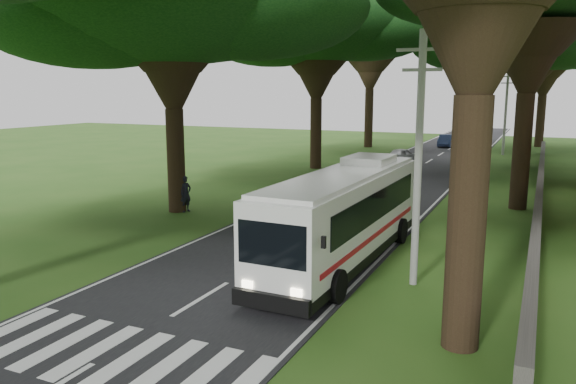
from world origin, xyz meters
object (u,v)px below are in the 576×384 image
object	(u,v)px
distant_car_a	(402,155)
distant_car_b	(446,141)
distant_car_c	(475,137)
pole_mid	(484,122)
pole_near	(418,156)
pedestrian	(186,194)
coach_bus	(345,214)
pole_far	(506,111)

from	to	relation	value
distant_car_a	distant_car_b	size ratio (longest dim) A/B	0.89
distant_car_c	pole_mid	bearing A→B (deg)	116.10
pole_near	pole_mid	distance (m)	20.00
distant_car_b	pole_mid	bearing A→B (deg)	-78.55
distant_car_b	pedestrian	distance (m)	40.24
pole_near	distant_car_c	world-z (taller)	pole_near
coach_bus	distant_car_b	xyz separation A→B (m)	(-3.50, 44.49, -1.11)
pole_far	distant_car_b	size ratio (longest dim) A/B	2.03
coach_bus	distant_car_a	bearing A→B (deg)	100.52
pole_far	distant_car_a	bearing A→B (deg)	-128.83
distant_car_a	pedestrian	world-z (taller)	pedestrian
pedestrian	coach_bus	bearing A→B (deg)	-100.50
pole_mid	distant_car_b	bearing A→B (deg)	103.75
pole_near	distant_car_a	xyz separation A→B (m)	(-7.57, 30.59, -3.55)
coach_bus	distant_car_a	xyz separation A→B (m)	(-4.77, 29.34, -1.17)
pole_near	coach_bus	world-z (taller)	pole_near
pole_far	coach_bus	xyz separation A→B (m)	(-2.80, -38.75, -2.39)
distant_car_a	pedestrian	size ratio (longest dim) A/B	1.87
pole_far	distant_car_c	bearing A→B (deg)	108.55
pole_mid	pedestrian	distance (m)	19.34
coach_bus	distant_car_b	size ratio (longest dim) A/B	2.88
distant_car_a	pole_mid	bearing A→B (deg)	142.16
distant_car_a	distant_car_b	bearing A→B (deg)	-78.21
pole_mid	pole_far	xyz separation A→B (m)	(0.00, 20.00, 0.00)
pole_near	pole_far	bearing A→B (deg)	90.00
pole_mid	distant_car_c	bearing A→B (deg)	97.06
pole_far	pedestrian	distance (m)	36.49
distant_car_c	distant_car_b	bearing A→B (deg)	87.35
pole_near	pole_far	xyz separation A→B (m)	(0.00, 40.00, 0.00)
coach_bus	distant_car_c	bearing A→B (deg)	92.56
distant_car_b	distant_car_c	bearing A→B (deg)	66.01
pole_near	distant_car_c	xyz separation A→B (m)	(-3.93, 51.71, -3.54)
pole_mid	distant_car_b	xyz separation A→B (m)	(-6.30, 25.74, -3.50)
pole_far	pedestrian	world-z (taller)	pole_far
distant_car_a	distant_car_b	distance (m)	15.21
pole_far	coach_bus	bearing A→B (deg)	-94.13
pole_far	distant_car_a	xyz separation A→B (m)	(-7.57, -9.41, -3.55)
distant_car_b	distant_car_c	size ratio (longest dim) A/B	0.93
coach_bus	distant_car_c	distance (m)	50.48
coach_bus	pedestrian	distance (m)	11.34
pole_mid	coach_bus	bearing A→B (deg)	-98.49
distant_car_b	distant_car_c	distance (m)	6.42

